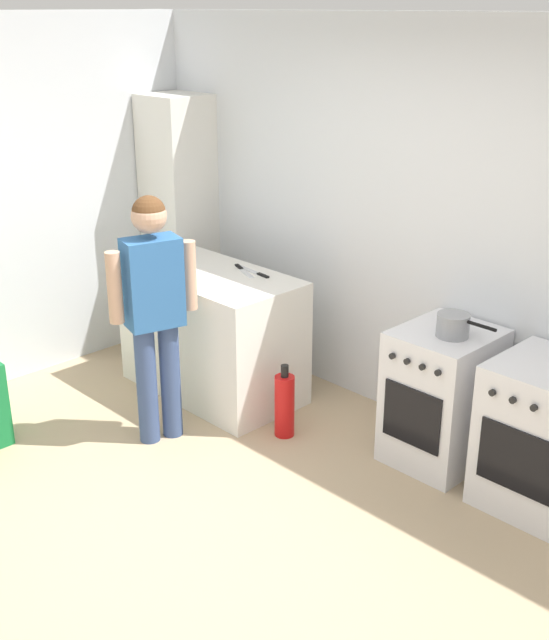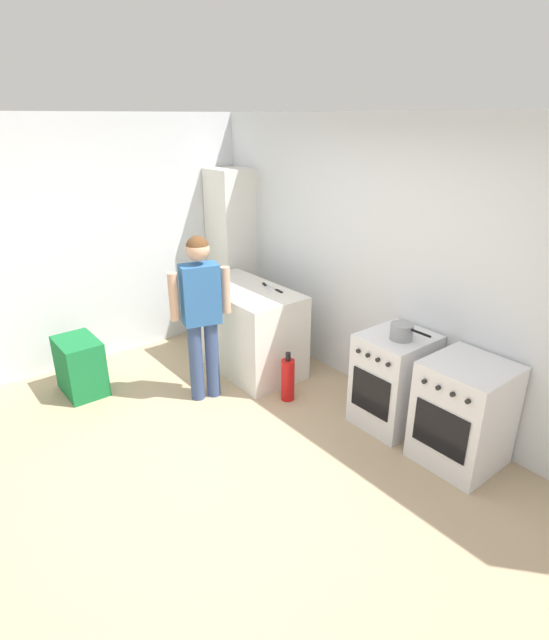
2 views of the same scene
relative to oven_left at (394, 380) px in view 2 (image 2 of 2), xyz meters
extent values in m
plane|color=tan|center=(-0.35, -1.58, -0.43)|extent=(8.00, 8.00, 0.00)
cube|color=silver|center=(-0.35, 0.37, 0.87)|extent=(6.00, 0.10, 2.60)
cube|color=silver|center=(-2.95, -1.18, 0.87)|extent=(0.10, 3.10, 2.60)
cube|color=silver|center=(-1.70, -0.38, 0.02)|extent=(1.30, 0.70, 0.90)
cube|color=silver|center=(0.00, 0.00, 0.00)|extent=(0.53, 0.60, 0.85)
cube|color=black|center=(0.00, -0.30, -0.03)|extent=(0.40, 0.01, 0.36)
cylinder|color=black|center=(-0.12, -0.12, 0.42)|extent=(0.17, 0.17, 0.01)
cylinder|color=black|center=(0.12, -0.12, 0.42)|extent=(0.17, 0.17, 0.01)
cylinder|color=black|center=(-0.12, 0.12, 0.42)|extent=(0.17, 0.17, 0.01)
cylinder|color=black|center=(0.12, 0.12, 0.42)|extent=(0.17, 0.17, 0.01)
cylinder|color=black|center=(-0.16, -0.31, 0.31)|extent=(0.04, 0.02, 0.04)
cylinder|color=black|center=(-0.05, -0.31, 0.31)|extent=(0.04, 0.02, 0.04)
cylinder|color=black|center=(0.05, -0.31, 0.31)|extent=(0.04, 0.02, 0.04)
cylinder|color=black|center=(0.16, -0.31, 0.31)|extent=(0.04, 0.02, 0.04)
cube|color=silver|center=(0.68, 0.00, 0.00)|extent=(0.59, 0.60, 0.85)
cube|color=black|center=(0.68, -0.30, -0.03)|extent=(0.45, 0.01, 0.36)
cylinder|color=black|center=(0.54, -0.12, 0.42)|extent=(0.19, 0.19, 0.01)
cylinder|color=black|center=(0.81, -0.12, 0.42)|extent=(0.19, 0.19, 0.01)
cylinder|color=black|center=(0.54, 0.12, 0.42)|extent=(0.19, 0.19, 0.01)
cylinder|color=black|center=(0.81, 0.12, 0.42)|extent=(0.19, 0.19, 0.01)
cylinder|color=black|center=(0.50, -0.31, 0.31)|extent=(0.04, 0.02, 0.04)
cylinder|color=black|center=(0.62, -0.31, 0.31)|extent=(0.04, 0.02, 0.04)
cylinder|color=black|center=(0.74, -0.31, 0.31)|extent=(0.04, 0.02, 0.04)
cylinder|color=black|center=(0.86, -0.31, 0.31)|extent=(0.04, 0.02, 0.04)
cylinder|color=gray|center=(0.06, -0.04, 0.49)|extent=(0.19, 0.19, 0.14)
cylinder|color=black|center=(0.24, -0.04, 0.54)|extent=(0.18, 0.02, 0.02)
cube|color=silver|center=(-1.57, -0.15, 0.48)|extent=(0.24, 0.06, 0.01)
cube|color=black|center=(-1.39, -0.17, 0.48)|extent=(0.11, 0.04, 0.01)
cube|color=silver|center=(-1.51, -0.21, 0.48)|extent=(0.20, 0.11, 0.01)
cube|color=black|center=(-1.65, -0.16, 0.48)|extent=(0.11, 0.07, 0.01)
cylinder|color=#384C7A|center=(-1.43, -1.15, -0.03)|extent=(0.13, 0.13, 0.79)
cylinder|color=#384C7A|center=(-1.39, -0.99, -0.03)|extent=(0.13, 0.13, 0.79)
cube|color=#2D609E|center=(-1.41, -1.07, 0.64)|extent=(0.28, 0.38, 0.56)
cylinder|color=tan|center=(-1.48, -1.30, 0.65)|extent=(0.09, 0.09, 0.44)
cylinder|color=tan|center=(-1.35, -0.84, 0.65)|extent=(0.09, 0.09, 0.44)
sphere|color=tan|center=(-1.41, -1.07, 1.05)|extent=(0.21, 0.21, 0.21)
sphere|color=brown|center=(-1.41, -1.07, 1.07)|extent=(0.20, 0.20, 0.20)
cylinder|color=red|center=(-0.87, -0.48, -0.22)|extent=(0.13, 0.13, 0.42)
cylinder|color=black|center=(-0.87, -0.48, 0.03)|extent=(0.05, 0.05, 0.08)
cube|color=#197238|center=(-2.26, -1.98, -0.29)|extent=(0.52, 0.36, 0.28)
cube|color=#197238|center=(-2.26, -1.98, -0.01)|extent=(0.52, 0.36, 0.28)
cube|color=silver|center=(-2.65, 0.10, 0.57)|extent=(0.48, 0.44, 2.00)
camera|label=1|loc=(2.39, -3.76, 2.21)|focal=45.00mm
camera|label=2|loc=(2.34, -3.20, 2.14)|focal=28.00mm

